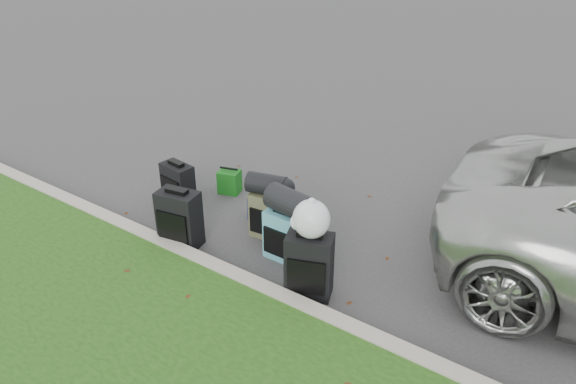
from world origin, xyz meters
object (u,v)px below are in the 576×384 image
Objects in this scene: suitcase_large_black_right at (309,266)px; tote_green at (230,182)px; suitcase_teal at (283,235)px; suitcase_small_black at (178,184)px; suitcase_olive at (269,215)px; suitcase_large_black_left at (180,219)px; tote_navy at (261,206)px.

suitcase_large_black_right is 2.18× the size of tote_green.
tote_green is (-1.54, 0.87, -0.13)m from suitcase_teal.
suitcase_small_black is at bearing 144.49° from suitcase_large_black_right.
suitcase_teal is (0.42, -0.28, 0.01)m from suitcase_olive.
suitcase_olive is 1.78× the size of tote_green.
suitcase_large_black_left is 1.25m from suitcase_teal.
suitcase_olive is 0.48m from tote_navy.
suitcase_small_black is at bearing 172.80° from suitcase_teal.
suitcase_olive is at bearing 7.80° from suitcase_small_black.
suitcase_large_black_left reaches higher than tote_navy.
tote_green is (0.37, 0.62, -0.12)m from suitcase_small_black.
suitcase_small_black is 2.59m from suitcase_large_black_right.
suitcase_olive is at bearing -62.83° from tote_navy.
tote_green is (-0.38, 1.34, -0.18)m from suitcase_large_black_left.
suitcase_small_black is 0.94× the size of suitcase_teal.
suitcase_small_black is 0.81× the size of suitcase_large_black_left.
suitcase_small_black is 0.73m from tote_green.
suitcase_small_black is 1.80× the size of tote_navy.
tote_green is (-1.13, 0.59, -0.13)m from suitcase_olive.
suitcase_teal is at bearing 11.08° from suitcase_large_black_left.
suitcase_small_black reaches higher than tote_navy.
suitcase_olive is 1.85× the size of tote_navy.
suitcase_olive is 0.97× the size of suitcase_teal.
suitcase_small_black is 1.49m from suitcase_olive.
suitcase_olive is at bearing -44.77° from tote_green.
suitcase_teal is at bearing -46.49° from tote_green.
suitcase_large_black_left is at bearing 161.46° from suitcase_large_black_right.
suitcase_olive reaches higher than suitcase_small_black.
suitcase_small_black is at bearing 172.70° from tote_navy.
suitcase_small_black is 1.93m from suitcase_teal.
suitcase_large_black_left is 1.40m from tote_green.
suitcase_teal is at bearing -40.39° from suitcase_olive.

